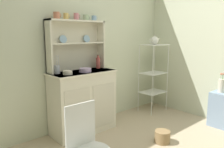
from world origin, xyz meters
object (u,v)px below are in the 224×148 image
(hutch_cabinet, at_px, (83,101))
(bowl_mixing_large, at_px, (68,73))
(bakers_rack, at_px, (153,70))
(porcelain_teapot, at_px, (154,40))
(jam_bottle, at_px, (98,63))
(flower_vase, at_px, (221,85))
(wire_chair, at_px, (86,142))
(utensil_jar, at_px, (57,69))
(cup_terracotta_0, at_px, (57,15))
(hutch_shelf_unit, at_px, (75,42))
(floor_basket, at_px, (162,137))

(hutch_cabinet, relative_size, bowl_mixing_large, 7.57)
(bakers_rack, height_order, porcelain_teapot, porcelain_teapot)
(jam_bottle, xyz_separation_m, flower_vase, (1.38, -1.32, -0.34))
(bakers_rack, xyz_separation_m, porcelain_teapot, (-0.00, -0.00, 0.54))
(hutch_cabinet, distance_m, flower_vase, 2.14)
(wire_chair, bearing_deg, bowl_mixing_large, 40.34)
(hutch_cabinet, bearing_deg, porcelain_teapot, -4.08)
(utensil_jar, bearing_deg, cup_terracotta_0, 39.93)
(utensil_jar, height_order, flower_vase, utensil_jar)
(wire_chair, bearing_deg, porcelain_teapot, -1.35)
(hutch_shelf_unit, distance_m, wire_chair, 1.71)
(bakers_rack, height_order, flower_vase, bakers_rack)
(hutch_shelf_unit, distance_m, porcelain_teapot, 1.52)
(bakers_rack, bearing_deg, utensil_jar, 174.31)
(hutch_shelf_unit, height_order, cup_terracotta_0, cup_terracotta_0)
(wire_chair, xyz_separation_m, cup_terracotta_0, (0.44, 1.27, 1.16))
(cup_terracotta_0, xyz_separation_m, porcelain_teapot, (1.80, -0.23, -0.36))
(hutch_cabinet, height_order, jam_bottle, jam_bottle)
(flower_vase, bearing_deg, utensil_jar, 147.79)
(wire_chair, height_order, porcelain_teapot, porcelain_teapot)
(wire_chair, relative_size, cup_terracotta_0, 8.72)
(cup_terracotta_0, bearing_deg, porcelain_teapot, -7.26)
(utensil_jar, bearing_deg, hutch_cabinet, -12.38)
(jam_bottle, relative_size, utensil_jar, 0.87)
(hutch_cabinet, xyz_separation_m, bowl_mixing_large, (-0.28, -0.07, 0.47))
(bowl_mixing_large, xyz_separation_m, flower_vase, (2.02, -1.17, -0.28))
(flower_vase, bearing_deg, floor_basket, 168.04)
(hutch_cabinet, distance_m, jam_bottle, 0.65)
(cup_terracotta_0, distance_m, jam_bottle, 0.95)
(utensil_jar, bearing_deg, porcelain_teapot, -5.70)
(bakers_rack, bearing_deg, flower_vase, -78.06)
(bakers_rack, xyz_separation_m, bowl_mixing_large, (-1.78, 0.03, 0.15))
(hutch_cabinet, relative_size, jam_bottle, 4.55)
(flower_vase, bearing_deg, bowl_mixing_large, 149.97)
(utensil_jar, bearing_deg, hutch_shelf_unit, 13.49)
(porcelain_teapot, height_order, flower_vase, porcelain_teapot)
(hutch_cabinet, xyz_separation_m, floor_basket, (0.59, -1.00, -0.39))
(jam_bottle, bearing_deg, cup_terracotta_0, 176.87)
(hutch_cabinet, xyz_separation_m, bakers_rack, (1.49, -0.11, 0.32))
(hutch_cabinet, bearing_deg, hutch_shelf_unit, 90.00)
(bowl_mixing_large, distance_m, porcelain_teapot, 1.82)
(wire_chair, distance_m, utensil_jar, 1.36)
(cup_terracotta_0, bearing_deg, bowl_mixing_large, -83.70)
(hutch_cabinet, height_order, utensil_jar, utensil_jar)
(bakers_rack, height_order, wire_chair, bakers_rack)
(cup_terracotta_0, distance_m, flower_vase, 2.66)
(wire_chair, relative_size, jam_bottle, 4.00)
(wire_chair, bearing_deg, jam_bottle, 21.96)
(jam_bottle, bearing_deg, bowl_mixing_large, -165.94)
(hutch_shelf_unit, distance_m, bowl_mixing_large, 0.54)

